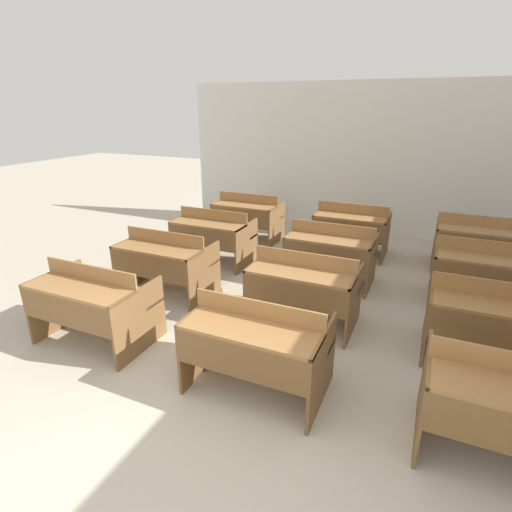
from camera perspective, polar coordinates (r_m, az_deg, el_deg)
name	(u,v)px	position (r m, az deg, el deg)	size (l,w,h in m)	color
ground_plane	(152,509)	(3.03, -14.69, -31.56)	(30.00, 30.00, 0.00)	#B2A893
wall_back	(361,160)	(8.02, 14.81, 13.17)	(7.08, 0.06, 2.79)	silver
bench_front_left	(92,301)	(4.48, -22.35, -6.01)	(1.17, 0.77, 0.86)	brown
bench_front_center	(257,343)	(3.48, 0.09, -12.39)	(1.17, 0.77, 0.86)	brown
bench_second_left	(165,261)	(5.34, -12.87, -0.65)	(1.17, 0.77, 0.86)	brown
bench_second_center	(303,286)	(4.51, 6.75, -4.31)	(1.17, 0.77, 0.86)	brown
bench_second_right	(494,321)	(4.42, 30.85, -7.93)	(1.17, 0.77, 0.86)	brown
bench_third_left	(213,234)	(6.30, -6.20, 3.09)	(1.17, 0.77, 0.86)	brown
bench_third_center	(330,251)	(5.64, 10.55, 0.69)	(1.17, 0.77, 0.86)	brown
bench_third_right	(485,272)	(5.59, 29.85, -1.99)	(1.17, 0.77, 0.86)	brown
bench_back_left	(247,215)	(7.40, -1.23, 5.88)	(1.17, 0.77, 0.86)	brown
bench_back_center	(351,227)	(6.82, 13.42, 4.02)	(1.17, 0.77, 0.86)	brown
bench_back_right	(478,242)	(6.77, 29.09, 1.77)	(1.17, 0.77, 0.86)	brown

